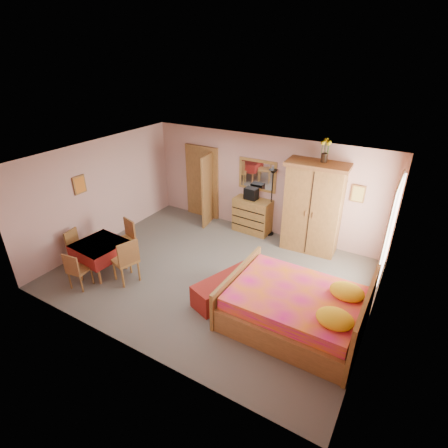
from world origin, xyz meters
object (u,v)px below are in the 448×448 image
Objects in this scene: stereo at (251,194)px; chest_of_drawers at (252,215)px; wardrobe at (313,208)px; wall_mirror at (258,175)px; bench at (226,288)px; sunflower_vase at (325,150)px; chair_west at (79,248)px; chair_north at (124,240)px; floor_lamp at (271,203)px; chair_east at (125,260)px; dining_table at (102,257)px; bed at (295,298)px; chair_south at (79,269)px.

chest_of_drawers is at bearing 12.06° from stereo.
wardrobe is at bearing -3.40° from stereo.
wall_mirror reaches higher than bench.
sunflower_vase is 5.96m from chair_west.
floor_lamp is at bearing -116.34° from chair_north.
stereo is at bearing 173.64° from wardrobe.
floor_lamp is at bearing 128.49° from chair_west.
chair_east is at bearing -165.53° from bench.
bench is (0.84, -3.05, -1.32)m from wall_mirror.
dining_table is (-1.98, -3.40, -0.74)m from stereo.
sunflower_vase is at bearing -5.06° from floor_lamp.
floor_lamp is 3.03m from bench.
chair_west is (-2.63, -3.45, -0.68)m from stereo.
chest_of_drawers is at bearing -169.58° from floor_lamp.
chair_east is (-1.79, -3.48, -0.39)m from floor_lamp.
chest_of_drawers is 0.95× the size of wall_mirror.
chair_north is at bearing -147.02° from wardrobe.
wall_mirror is at bearing 76.02° from stereo.
bench is at bearing -107.34° from sunflower_vase.
floor_lamp reaches higher than bed.
sunflower_vase is 0.55× the size of dining_table.
floor_lamp is at bearing -9.50° from chair_east.
chest_of_drawers is 3.00× the size of stereo.
chair_north is (-4.24, 0.09, -0.09)m from bed.
chair_west is at bearing -131.72° from floor_lamp.
dining_table is at bearing -168.80° from bench.
dining_table is (-3.66, -3.30, -0.76)m from wardrobe.
stereo is 3.66m from chair_east.
chest_of_drawers is 3.97m from dining_table.
sunflower_vase is 3.45m from bed.
chair_south is at bearing -115.24° from wall_mirror.
chest_of_drawers is 1.06× the size of chair_north.
chair_south reaches higher than bench.
bed is (0.60, -2.73, -0.55)m from wardrobe.
chest_of_drawers is 0.45× the size of wardrobe.
wall_mirror is 1.09× the size of dining_table.
dining_table is 0.67m from chair_north.
stereo is 0.39× the size of chair_south.
wall_mirror is 0.51m from stereo.
chest_of_drawers is 0.98× the size of chair_east.
chair_north is at bearing 64.62° from chair_east.
bed is 2.86× the size of chair_west.
chair_east is at bearing -117.19° from floor_lamp.
bench is 1.49× the size of chair_north.
wall_mirror is 0.44× the size of bed.
wardrobe reaches higher than bench.
chair_east is (-3.03, -3.38, -1.98)m from sunflower_vase.
chair_north is (-0.03, 1.30, 0.05)m from chair_south.
wardrobe is 4.45m from chair_east.
bench is 1.67× the size of chair_south.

